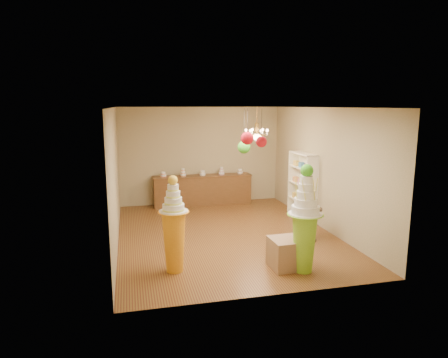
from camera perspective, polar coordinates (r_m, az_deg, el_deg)
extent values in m
plane|color=brown|center=(9.71, 0.17, -7.82)|extent=(6.50, 6.50, 0.00)
plane|color=silver|center=(9.21, 0.19, 10.19)|extent=(6.50, 6.50, 0.00)
cube|color=#998D69|center=(12.49, -3.35, 3.36)|extent=(5.00, 0.04, 3.00)
cube|color=#998D69|center=(6.30, 7.20, -3.85)|extent=(5.00, 0.04, 3.00)
cube|color=#998D69|center=(9.09, -15.32, 0.30)|extent=(0.04, 6.50, 3.00)
cube|color=#998D69|center=(10.22, 13.94, 1.46)|extent=(0.04, 6.50, 3.00)
cone|color=#82C22B|center=(7.59, 11.37, -8.99)|extent=(0.53, 0.53, 1.09)
cylinder|color=silver|center=(7.43, 11.53, -4.92)|extent=(0.71, 0.71, 0.03)
cylinder|color=silver|center=(7.41, 11.55, -4.29)|extent=(0.58, 0.58, 0.14)
cylinder|color=silver|center=(7.37, 11.59, -3.26)|extent=(0.48, 0.48, 0.14)
cylinder|color=silver|center=(7.34, 11.63, -2.21)|extent=(0.39, 0.39, 0.14)
cylinder|color=silver|center=(7.31, 11.67, -1.16)|extent=(0.32, 0.32, 0.14)
cylinder|color=silver|center=(7.29, 11.71, -0.10)|extent=(0.26, 0.26, 0.14)
sphere|color=green|center=(7.26, 11.76, 1.19)|extent=(0.23, 0.23, 0.23)
cone|color=orange|center=(7.50, -7.12, -8.90)|extent=(0.57, 0.57, 1.14)
cylinder|color=silver|center=(7.33, -7.22, -4.59)|extent=(0.68, 0.68, 0.03)
cylinder|color=silver|center=(7.31, -7.24, -4.02)|extent=(0.51, 0.51, 0.12)
cylinder|color=silver|center=(7.28, -7.26, -3.10)|extent=(0.41, 0.41, 0.12)
cylinder|color=silver|center=(7.26, -7.28, -2.17)|extent=(0.33, 0.33, 0.12)
cylinder|color=silver|center=(7.23, -7.30, -1.23)|extent=(0.26, 0.26, 0.12)
sphere|color=gold|center=(7.20, -7.33, -0.18)|extent=(0.18, 0.18, 0.18)
cube|color=#926F4F|center=(7.81, 8.97, -10.40)|extent=(0.64, 0.64, 0.56)
cube|color=#57371B|center=(12.40, -3.07, -1.62)|extent=(3.00, 0.50, 0.90)
cube|color=#57371B|center=(12.31, -3.09, 0.45)|extent=(3.04, 0.54, 0.03)
cylinder|color=silver|center=(12.14, -8.67, 0.66)|extent=(0.18, 0.18, 0.16)
cylinder|color=silver|center=(12.19, -5.87, 0.96)|extent=(0.18, 0.18, 0.24)
cylinder|color=silver|center=(12.29, -3.09, 0.89)|extent=(0.18, 0.18, 0.16)
cylinder|color=silver|center=(12.41, -0.37, 1.18)|extent=(0.18, 0.18, 0.24)
cylinder|color=silver|center=(12.56, 2.30, 1.10)|extent=(0.18, 0.18, 0.16)
cube|color=white|center=(11.02, 11.81, -0.98)|extent=(0.04, 1.20, 1.80)
cube|color=white|center=(11.04, 10.98, -3.05)|extent=(0.30, 1.14, 0.03)
cube|color=white|center=(10.94, 11.06, -0.76)|extent=(0.30, 1.14, 0.03)
cube|color=white|center=(10.87, 11.14, 1.57)|extent=(0.30, 1.14, 0.03)
cylinder|color=black|center=(9.46, 11.87, -8.42)|extent=(0.49, 0.49, 0.04)
cylinder|color=black|center=(9.35, 11.95, -6.39)|extent=(0.10, 0.10, 0.74)
cylinder|color=black|center=(9.25, 12.04, -4.19)|extent=(0.74, 0.74, 0.04)
imported|color=white|center=(9.22, 12.07, -3.46)|extent=(0.24, 0.24, 0.20)
cylinder|color=#3F352D|center=(6.98, 3.36, 7.94)|extent=(0.01, 0.01, 0.52)
sphere|color=red|center=(6.99, 3.33, 5.82)|extent=(0.22, 0.22, 0.22)
cylinder|color=#3F352D|center=(7.84, 2.90, 7.33)|extent=(0.01, 0.01, 0.76)
sphere|color=green|center=(7.87, 2.87, 4.56)|extent=(0.25, 0.25, 0.25)
cylinder|color=#3F352D|center=(6.65, 5.40, 7.66)|extent=(0.01, 0.01, 0.55)
sphere|color=red|center=(6.67, 5.36, 5.32)|extent=(0.18, 0.18, 0.18)
cylinder|color=gold|center=(10.30, 4.71, 8.80)|extent=(0.02, 0.02, 0.50)
cylinder|color=gold|center=(10.31, 4.68, 7.13)|extent=(0.10, 0.10, 0.30)
sphere|color=#E9AF80|center=(10.32, 4.67, 6.02)|extent=(0.18, 0.18, 0.18)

